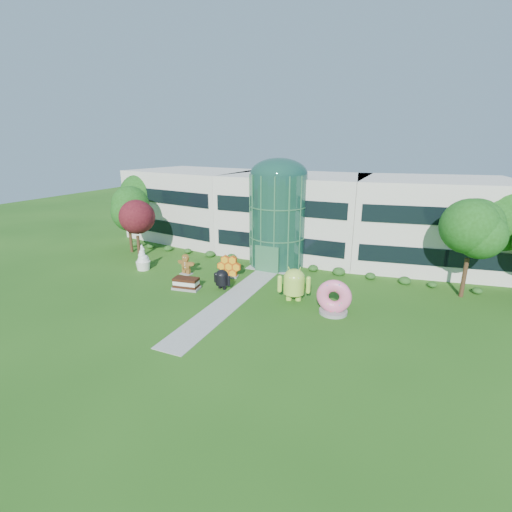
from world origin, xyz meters
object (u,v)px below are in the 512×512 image
at_px(donut, 334,296).
at_px(gingerbread, 186,264).
at_px(android_green, 294,282).
at_px(android_black, 222,278).

xyz_separation_m(donut, gingerbread, (-15.80, 2.86, -0.36)).
distance_m(android_green, gingerbread, 12.26).
height_order(android_green, gingerbread, android_green).
relative_size(android_green, gingerbread, 1.42).
bearing_deg(android_green, donut, -35.11).
relative_size(android_green, donut, 1.15).
relative_size(android_black, gingerbread, 0.93).
bearing_deg(gingerbread, android_green, -1.27).
height_order(android_black, donut, donut).
distance_m(android_green, donut, 3.85).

